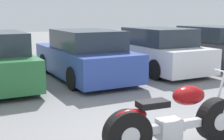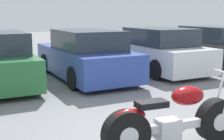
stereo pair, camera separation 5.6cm
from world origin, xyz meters
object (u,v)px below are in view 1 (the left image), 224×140
(motorcycle, at_px, (174,121))
(parked_car_dark_grey, at_px, (208,47))
(parked_car_white, at_px, (155,51))
(parked_car_blue, at_px, (84,56))

(motorcycle, distance_m, parked_car_dark_grey, 8.30)
(parked_car_white, height_order, parked_car_dark_grey, same)
(motorcycle, distance_m, parked_car_white, 6.44)
(parked_car_blue, bearing_deg, parked_car_dark_grey, 2.68)
(motorcycle, relative_size, parked_car_blue, 0.50)
(parked_car_blue, relative_size, parked_car_white, 1.00)
(motorcycle, relative_size, parked_car_white, 0.50)
(parked_car_blue, distance_m, parked_car_dark_grey, 5.30)
(motorcycle, bearing_deg, parked_car_blue, 81.48)
(parked_car_blue, xyz_separation_m, parked_car_white, (2.65, 0.05, 0.00))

